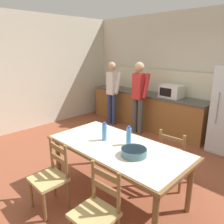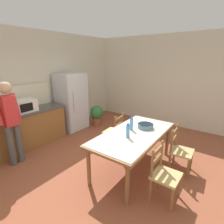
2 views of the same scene
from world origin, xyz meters
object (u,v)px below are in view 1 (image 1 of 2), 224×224
object	(u,v)px
bottle_near_centre	(104,132)
chair_side_far_right	(174,159)
person_at_counter	(139,94)
bottle_off_centre	(129,136)
serving_bowl	(134,152)
chair_side_near_right	(97,212)
person_at_sink	(112,90)
microwave	(172,91)
chair_side_near_left	(51,177)
dining_table	(117,150)

from	to	relation	value
bottle_near_centre	chair_side_far_right	bearing A→B (deg)	49.14
bottle_near_centre	person_at_counter	size ratio (longest dim) A/B	0.15
bottle_off_centre	serving_bowl	size ratio (longest dim) A/B	0.84
serving_bowl	chair_side_near_right	xyz separation A→B (m)	(0.11, -0.71, -0.39)
person_at_sink	person_at_counter	size ratio (longest dim) A/B	0.98
microwave	chair_side_near_left	size ratio (longest dim) A/B	0.55
dining_table	person_at_sink	size ratio (longest dim) A/B	1.18
bottle_off_centre	person_at_sink	world-z (taller)	person_at_sink
dining_table	bottle_near_centre	distance (m)	0.32
serving_bowl	person_at_counter	bearing A→B (deg)	127.46
dining_table	chair_side_far_right	bearing A→B (deg)	61.00
bottle_near_centre	serving_bowl	size ratio (longest dim) A/B	0.84
bottle_off_centre	chair_side_near_right	bearing A→B (deg)	-68.11
bottle_near_centre	chair_side_far_right	distance (m)	1.15
person_at_counter	bottle_near_centre	bearing A→B (deg)	-153.15
chair_side_far_right	person_at_sink	world-z (taller)	person_at_sink
microwave	dining_table	world-z (taller)	microwave
dining_table	person_at_counter	size ratio (longest dim) A/B	1.15
chair_side_near_left	person_at_counter	size ratio (longest dim) A/B	0.52
serving_bowl	chair_side_near_right	distance (m)	0.82
bottle_near_centre	person_at_sink	distance (m)	2.92
microwave	chair_side_near_right	xyz separation A→B (m)	(1.20, -3.40, -0.62)
microwave	chair_side_near_left	distance (m)	3.49
dining_table	chair_side_near_left	distance (m)	0.94
person_at_sink	person_at_counter	bearing A→B (deg)	-91.23
dining_table	bottle_off_centre	xyz separation A→B (m)	(0.10, 0.12, 0.20)
serving_bowl	chair_side_near_left	distance (m)	1.14
microwave	bottle_near_centre	distance (m)	2.68
microwave	bottle_off_centre	world-z (taller)	microwave
dining_table	person_at_sink	xyz separation A→B (m)	(-2.24, 2.13, 0.25)
serving_bowl	chair_side_far_right	bearing A→B (deg)	84.13
microwave	chair_side_near_left	bearing A→B (deg)	-84.88
bottle_off_centre	chair_side_far_right	world-z (taller)	bottle_off_centre
bottle_near_centre	chair_side_near_left	bearing A→B (deg)	-103.28
bottle_off_centre	person_at_sink	distance (m)	3.08
microwave	bottle_off_centre	bearing A→B (deg)	-71.50
person_at_sink	person_at_counter	xyz separation A→B (m)	(0.92, -0.02, 0.02)
bottle_near_centre	chair_side_near_left	distance (m)	0.93
chair_side_far_right	chair_side_near_right	distance (m)	1.57
bottle_near_centre	person_at_counter	bearing A→B (deg)	116.85
chair_side_near_left	bottle_near_centre	bearing A→B (deg)	77.03
bottle_off_centre	person_at_sink	xyz separation A→B (m)	(-2.34, 2.01, 0.05)
bottle_near_centre	bottle_off_centre	xyz separation A→B (m)	(0.35, 0.13, 0.00)
microwave	bottle_off_centre	xyz separation A→B (m)	(0.84, -2.51, -0.16)
chair_side_near_left	person_at_counter	world-z (taller)	person_at_counter
chair_side_near_left	dining_table	bearing A→B (deg)	61.50
chair_side_far_right	chair_side_near_left	distance (m)	1.80
serving_bowl	bottle_off_centre	bearing A→B (deg)	142.70
microwave	dining_table	xyz separation A→B (m)	(0.74, -2.63, -0.36)
chair_side_near_left	person_at_counter	distance (m)	3.08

